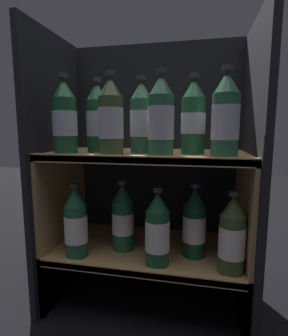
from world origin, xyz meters
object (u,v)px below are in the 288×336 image
bottle_lower_front_2 (232,237)px  bottle_lower_back_0 (123,219)px  bottle_lower_back_1 (194,224)px  bottle_upper_back_1 (142,119)px  bottle_upper_front_1 (111,119)px  bottle_upper_back_2 (193,119)px  bottle_lower_front_0 (76,224)px  bottle_upper_back_0 (98,120)px  bottle_upper_front_2 (161,118)px  bottle_upper_front_3 (225,118)px  bottle_upper_front_0 (65,119)px  bottle_lower_front_1 (157,231)px

bottle_lower_front_2 → bottle_lower_back_0: same height
bottle_lower_back_1 → bottle_upper_back_1: bearing=180.0°
bottle_upper_front_1 → bottle_upper_back_1: bearing=47.7°
bottle_upper_back_2 → bottle_lower_front_0: (-0.36, -0.08, -0.33)m
bottle_upper_back_0 → bottle_upper_back_1: size_ratio=1.00×
bottle_upper_front_2 → bottle_upper_front_3: (0.17, 0.00, 0.00)m
bottle_lower_back_1 → bottle_upper_back_0: bearing=180.0°
bottle_upper_front_1 → bottle_lower_front_0: (-0.12, 0.00, -0.33)m
bottle_upper_front_1 → bottle_lower_front_0: bottle_upper_front_1 is taller
bottle_upper_back_1 → bottle_lower_front_0: 0.40m
bottle_upper_front_2 → bottle_upper_back_1: 0.11m
bottle_lower_front_0 → bottle_lower_back_1: (0.37, 0.08, 0.00)m
bottle_upper_front_3 → bottle_upper_back_0: same height
bottle_upper_front_0 → bottle_lower_back_0: bearing=27.7°
bottle_upper_front_2 → bottle_upper_back_0: bearing=159.8°
bottle_lower_back_0 → bottle_lower_front_0: bearing=-148.3°
bottle_upper_back_2 → bottle_lower_front_1: (-0.09, -0.08, -0.33)m
bottle_upper_back_2 → bottle_lower_front_0: bearing=-167.2°
bottle_lower_front_0 → bottle_lower_front_1: bearing=0.0°
bottle_upper_front_2 → bottle_lower_back_0: (-0.14, 0.08, -0.33)m
bottle_upper_back_1 → bottle_upper_back_2: bearing=0.0°
bottle_upper_back_1 → bottle_lower_back_1: (0.17, -0.00, -0.33)m
bottle_upper_front_0 → bottle_lower_back_1: bearing=11.7°
bottle_upper_front_1 → bottle_lower_back_1: size_ratio=1.00×
bottle_lower_front_0 → bottle_upper_front_0: bearing=180.0°
bottle_upper_back_2 → bottle_lower_front_0: 0.50m
bottle_upper_back_0 → bottle_upper_back_2: (0.31, 0.00, 0.00)m
bottle_lower_back_1 → bottle_lower_front_0: bearing=-167.6°
bottle_upper_front_0 → bottle_upper_front_3: size_ratio=1.00×
bottle_upper_front_0 → bottle_lower_front_1: (0.29, -0.00, -0.33)m
bottle_upper_back_1 → bottle_lower_front_1: (0.07, -0.08, -0.33)m
bottle_upper_front_2 → bottle_upper_front_1: bearing=180.0°
bottle_lower_front_0 → bottle_upper_back_2: bearing=12.8°
bottle_lower_front_1 → bottle_upper_back_0: bearing=159.2°
bottle_upper_front_0 → bottle_upper_front_2: bearing=-0.0°
bottle_upper_back_1 → bottle_lower_front_1: 0.35m
bottle_lower_front_1 → bottle_upper_front_2: bearing=0.0°
bottle_upper_front_3 → bottle_lower_front_1: bottle_upper_front_3 is taller
bottle_upper_back_1 → bottle_lower_front_1: size_ratio=1.00×
bottle_upper_front_1 → bottle_lower_back_1: (0.25, 0.08, -0.33)m
bottle_lower_front_2 → bottle_lower_back_1: size_ratio=1.00×
bottle_upper_back_2 → bottle_lower_front_1: bearing=-139.2°
bottle_upper_front_0 → bottle_upper_back_0: same height
bottle_lower_front_2 → bottle_upper_front_1: bearing=180.0°
bottle_upper_back_0 → bottle_lower_back_0: size_ratio=1.00×
bottle_lower_front_1 → bottle_lower_back_0: (-0.13, 0.08, 0.00)m
bottle_lower_front_0 → bottle_lower_front_2: 0.48m
bottle_upper_back_2 → bottle_upper_front_2: bearing=-136.8°
bottle_lower_front_0 → bottle_lower_back_1: 0.38m
bottle_upper_back_2 → bottle_lower_front_0: size_ratio=1.00×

